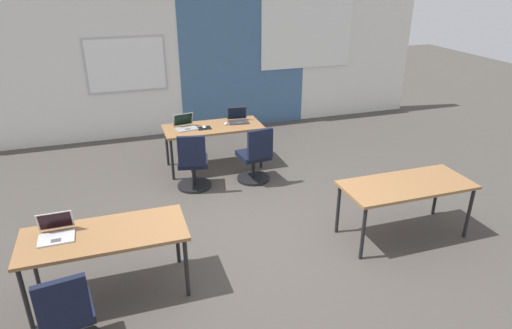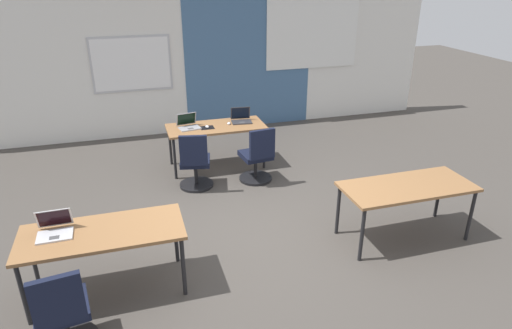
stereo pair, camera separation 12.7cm
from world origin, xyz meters
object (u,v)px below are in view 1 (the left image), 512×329
at_px(laptop_near_left_end, 56,232).
at_px(desk_far_center, 213,130).
at_px(desk_near_left, 105,238).
at_px(chair_near_left_end, 68,321).
at_px(chair_far_right, 255,159).
at_px(chair_far_left, 193,166).
at_px(laptop_far_right, 238,119).
at_px(laptop_far_left, 185,125).
at_px(desk_near_right, 406,188).
at_px(mouse_far_right, 226,124).
at_px(mouse_far_left, 204,127).

bearing_deg(laptop_near_left_end, desk_far_center, 50.21).
xyz_separation_m(desk_near_left, chair_near_left_end, (-0.35, -0.75, -0.28)).
relative_size(chair_far_right, chair_far_left, 1.00).
bearing_deg(chair_far_left, laptop_far_right, -127.22).
relative_size(laptop_far_left, chair_near_left_end, 0.41).
bearing_deg(chair_far_right, desk_near_left, 35.26).
bearing_deg(laptop_far_left, desk_near_right, -62.41).
xyz_separation_m(laptop_far_left, laptop_near_left_end, (-1.74, -2.76, -0.00)).
height_order(laptop_far_left, chair_near_left_end, laptop_far_left).
xyz_separation_m(laptop_far_right, chair_far_left, (-0.94, -0.81, -0.39)).
distance_m(chair_far_right, chair_far_left, 0.97).
xyz_separation_m(laptop_far_left, chair_far_left, (-0.04, -0.76, -0.39)).
bearing_deg(mouse_far_right, mouse_far_left, -169.77).
distance_m(desk_far_center, chair_far_left, 0.91).
xyz_separation_m(laptop_far_right, chair_far_right, (0.03, -0.86, -0.39)).
bearing_deg(desk_near_left, mouse_far_left, 59.89).
height_order(laptop_near_left_end, chair_near_left_end, laptop_near_left_end).
xyz_separation_m(mouse_far_left, chair_near_left_end, (-1.94, -3.50, -0.36)).
bearing_deg(chair_far_left, laptop_near_left_end, 61.58).
height_order(laptop_far_right, mouse_far_right, laptop_far_right).
bearing_deg(laptop_far_right, desk_far_center, -162.53).
bearing_deg(desk_far_center, desk_near_right, -57.99).
xyz_separation_m(laptop_near_left_end, chair_near_left_end, (0.08, -0.83, -0.39)).
xyz_separation_m(laptop_far_right, mouse_far_right, (-0.23, -0.08, -0.03)).
xyz_separation_m(chair_far_left, laptop_near_left_end, (-1.70, -2.00, 0.39)).
bearing_deg(chair_far_right, laptop_far_left, -47.97).
relative_size(chair_far_left, laptop_near_left_end, 2.74).
distance_m(desk_near_right, laptop_near_left_end, 3.94).
distance_m(desk_far_center, laptop_far_right, 0.48).
relative_size(desk_far_center, mouse_far_right, 14.07).
bearing_deg(desk_far_center, chair_far_right, -57.78).
distance_m(desk_far_center, laptop_far_left, 0.46).
xyz_separation_m(desk_near_left, chair_far_right, (2.23, 2.04, -0.28)).
relative_size(desk_near_right, mouse_far_left, 15.92).
bearing_deg(laptop_far_right, chair_far_right, -82.34).
height_order(desk_near_left, mouse_far_right, mouse_far_right).
height_order(laptop_far_right, laptop_far_left, laptop_far_right).
bearing_deg(laptop_near_left_end, chair_near_left_end, -85.17).
xyz_separation_m(desk_far_center, mouse_far_right, (0.22, 0.02, 0.08)).
distance_m(laptop_far_right, laptop_far_left, 0.90).
distance_m(chair_far_right, chair_near_left_end, 3.80).
height_order(desk_near_right, laptop_near_left_end, laptop_near_left_end).
bearing_deg(chair_far_right, mouse_far_left, -55.26).
bearing_deg(mouse_far_right, chair_far_right, -71.76).
height_order(desk_far_center, laptop_far_left, laptop_far_left).
xyz_separation_m(desk_near_right, mouse_far_left, (-1.91, 2.75, 0.08)).
distance_m(laptop_far_right, chair_near_left_end, 4.47).
xyz_separation_m(desk_far_center, laptop_far_left, (-0.44, 0.04, 0.11)).
height_order(chair_far_left, laptop_near_left_end, laptop_near_left_end).
bearing_deg(desk_near_left, laptop_far_left, 65.30).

